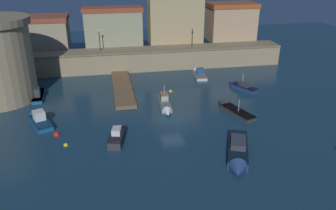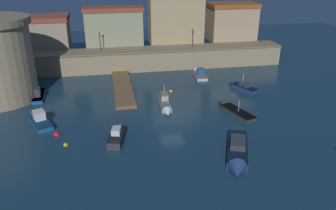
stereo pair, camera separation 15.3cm
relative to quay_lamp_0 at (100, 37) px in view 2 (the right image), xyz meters
The scene contains 17 objects.
ground_plane 21.54m from the quay_lamp_0, 69.05° to the right, with size 105.46×105.46×0.00m, color #19384C.
quay_wall 8.36m from the quay_lamp_0, ahead, with size 43.36×4.08×3.27m.
old_town_backdrop 8.66m from the quay_lamp_0, 29.52° to the left, with size 41.07×6.02×8.66m.
pier_dock 10.54m from the quay_lamp_0, 72.96° to the right, with size 2.54×13.74×0.70m.
quay_lamp_0 is the anchor object (origin of this frame).
quay_lamp_1 14.60m from the quay_lamp_0, ahead, with size 0.32×0.32×3.23m.
moored_boat_0 19.23m from the quay_lamp_0, 112.07° to the right, with size 3.48×5.47×2.00m.
moored_boat_1 16.13m from the quay_lamp_0, 18.56° to the right, with size 1.94×5.15×1.88m.
moored_boat_2 30.81m from the quay_lamp_0, 67.44° to the right, with size 4.26×7.49×1.74m.
moored_boat_3 23.94m from the quay_lamp_0, 50.93° to the right, with size 3.25×6.31×2.23m.
moored_boat_4 13.18m from the quay_lamp_0, 132.19° to the right, with size 1.59×5.94×1.88m.
moored_boat_5 18.21m from the quay_lamp_0, 65.42° to the right, with size 1.43×6.01×2.84m.
moored_boat_6 22.44m from the quay_lamp_0, 31.85° to the right, with size 3.21×4.82×2.54m.
moored_boat_7 23.13m from the quay_lamp_0, 86.64° to the right, with size 2.18×4.70×1.60m.
mooring_buoy_0 23.84m from the quay_lamp_0, 99.09° to the right, with size 0.47×0.47×0.47m, color yellow.
mooring_buoy_1 21.82m from the quay_lamp_0, 103.00° to the right, with size 0.69×0.69×0.69m, color red.
mooring_buoy_2 15.08m from the quay_lamp_0, 50.52° to the right, with size 0.51×0.51×0.51m, color yellow.
Camera 2 is at (-6.62, -33.06, 16.53)m, focal length 36.29 mm.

